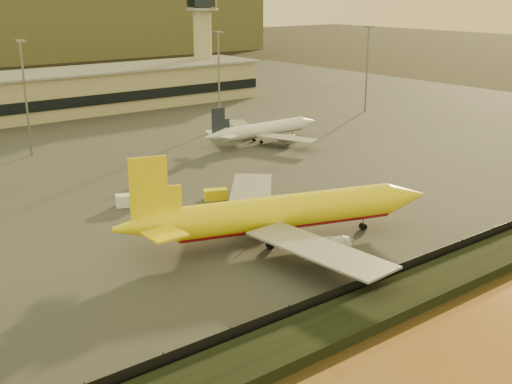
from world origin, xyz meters
TOP-DOWN VIEW (x-y plane):
  - ground at (0.00, 0.00)m, footprint 900.00×900.00m
  - embankment at (0.00, -17.00)m, footprint 320.00×7.00m
  - tarmac at (0.00, 95.00)m, footprint 320.00×220.00m
  - perimeter_fence at (0.00, -13.00)m, footprint 300.00×0.05m
  - control_tower at (70.00, 131.00)m, footprint 11.20×11.20m
  - apron_light_masts at (15.00, 75.00)m, footprint 152.20×12.20m
  - dhl_cargo_jet at (1.17, 6.41)m, footprint 47.94×45.72m
  - white_narrowbody_jet at (39.96, 59.20)m, footprint 33.70×33.03m
  - gse_vehicle_yellow at (4.79, 28.74)m, footprint 4.61×3.42m
  - gse_vehicle_white at (-8.95, 35.04)m, footprint 4.98×3.54m

SIDE VIEW (x-z plane):
  - ground at x=0.00m, z-range 0.00..0.00m
  - tarmac at x=0.00m, z-range 0.00..0.20m
  - embankment at x=0.00m, z-range 0.00..1.40m
  - gse_vehicle_yellow at x=4.79m, z-range 0.20..2.09m
  - gse_vehicle_white at x=-8.95m, z-range 0.20..2.25m
  - perimeter_fence at x=0.00m, z-range 0.20..2.40m
  - white_narrowbody_jet at x=39.96m, z-range -1.76..7.96m
  - dhl_cargo_jet at x=1.17m, z-range -2.75..11.89m
  - apron_light_masts at x=15.00m, z-range 3.00..28.40m
  - control_tower at x=70.00m, z-range 3.91..39.41m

